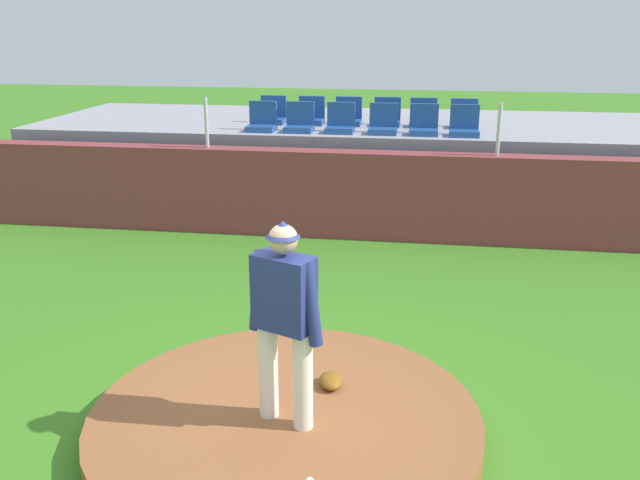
% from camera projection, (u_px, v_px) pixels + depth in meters
% --- Properties ---
extents(ground_plane, '(60.00, 60.00, 0.00)m').
position_uv_depth(ground_plane, '(285.00, 434.00, 5.87)').
color(ground_plane, '#3D7B20').
extents(pitchers_mound, '(3.33, 3.33, 0.22)m').
position_uv_depth(pitchers_mound, '(285.00, 423.00, 5.84)').
color(pitchers_mound, brown).
rests_on(pitchers_mound, ground_plane).
extents(pitcher, '(0.68, 0.41, 1.73)m').
position_uv_depth(pitcher, '(284.00, 309.00, 5.38)').
color(pitcher, white).
rests_on(pitcher, pitchers_mound).
extents(fielding_glove, '(0.27, 0.34, 0.11)m').
position_uv_depth(fielding_glove, '(331.00, 381.00, 6.20)').
color(fielding_glove, brown).
rests_on(fielding_glove, pitchers_mound).
extents(brick_barrier, '(12.93, 0.40, 1.40)m').
position_uv_depth(brick_barrier, '(354.00, 195.00, 10.99)').
color(brick_barrier, brown).
rests_on(brick_barrier, ground_plane).
extents(fence_post_left, '(0.06, 0.06, 0.80)m').
position_uv_depth(fence_post_left, '(206.00, 123.00, 11.00)').
color(fence_post_left, silver).
rests_on(fence_post_left, brick_barrier).
extents(fence_post_right, '(0.06, 0.06, 0.80)m').
position_uv_depth(fence_post_right, '(499.00, 129.00, 10.34)').
color(fence_post_right, silver).
rests_on(fence_post_right, brick_barrier).
extents(bleacher_platform, '(12.40, 3.95, 1.53)m').
position_uv_depth(bleacher_platform, '(368.00, 160.00, 13.33)').
color(bleacher_platform, '#9896A0').
rests_on(bleacher_platform, ground_plane).
extents(stadium_chair_0, '(0.48, 0.44, 0.50)m').
position_uv_depth(stadium_chair_0, '(262.00, 122.00, 11.91)').
color(stadium_chair_0, '#204C92').
rests_on(stadium_chair_0, bleacher_platform).
extents(stadium_chair_1, '(0.48, 0.44, 0.50)m').
position_uv_depth(stadium_chair_1, '(300.00, 122.00, 11.82)').
color(stadium_chair_1, '#204C92').
rests_on(stadium_chair_1, bleacher_platform).
extents(stadium_chair_2, '(0.48, 0.44, 0.50)m').
position_uv_depth(stadium_chair_2, '(340.00, 123.00, 11.75)').
color(stadium_chair_2, '#204C92').
rests_on(stadium_chair_2, bleacher_platform).
extents(stadium_chair_3, '(0.48, 0.44, 0.50)m').
position_uv_depth(stadium_chair_3, '(383.00, 124.00, 11.64)').
color(stadium_chair_3, '#204C92').
rests_on(stadium_chair_3, bleacher_platform).
extents(stadium_chair_4, '(0.48, 0.44, 0.50)m').
position_uv_depth(stadium_chair_4, '(424.00, 125.00, 11.53)').
color(stadium_chair_4, '#204C92').
rests_on(stadium_chair_4, bleacher_platform).
extents(stadium_chair_5, '(0.48, 0.44, 0.50)m').
position_uv_depth(stadium_chair_5, '(464.00, 126.00, 11.42)').
color(stadium_chair_5, '#204C92').
rests_on(stadium_chair_5, bleacher_platform).
extents(stadium_chair_6, '(0.48, 0.44, 0.50)m').
position_uv_depth(stadium_chair_6, '(273.00, 115.00, 12.77)').
color(stadium_chair_6, '#204C92').
rests_on(stadium_chair_6, bleacher_platform).
extents(stadium_chair_7, '(0.48, 0.44, 0.50)m').
position_uv_depth(stadium_chair_7, '(311.00, 115.00, 12.67)').
color(stadium_chair_7, '#204C92').
rests_on(stadium_chair_7, bleacher_platform).
extents(stadium_chair_8, '(0.48, 0.44, 0.50)m').
position_uv_depth(stadium_chair_8, '(348.00, 116.00, 12.58)').
color(stadium_chair_8, '#204C92').
rests_on(stadium_chair_8, bleacher_platform).
extents(stadium_chair_9, '(0.48, 0.44, 0.50)m').
position_uv_depth(stadium_chair_9, '(387.00, 117.00, 12.49)').
color(stadium_chair_9, '#204C92').
rests_on(stadium_chair_9, bleacher_platform).
extents(stadium_chair_10, '(0.48, 0.44, 0.50)m').
position_uv_depth(stadium_chair_10, '(423.00, 118.00, 12.38)').
color(stadium_chair_10, '#204C92').
rests_on(stadium_chair_10, bleacher_platform).
extents(stadium_chair_11, '(0.48, 0.44, 0.50)m').
position_uv_depth(stadium_chair_11, '(464.00, 119.00, 12.27)').
color(stadium_chair_11, '#204C92').
rests_on(stadium_chair_11, bleacher_platform).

